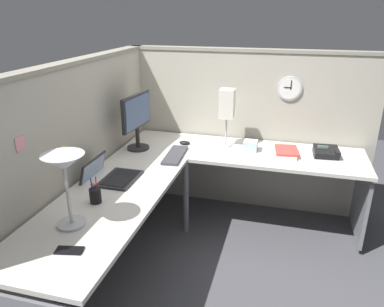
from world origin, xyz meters
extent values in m
plane|color=#47474C|center=(0.00, 0.00, 0.00)|extent=(6.80, 6.80, 0.00)
cube|color=#A8A393|center=(-0.36, 0.87, 0.78)|extent=(2.57, 0.10, 1.55)
cube|color=gray|center=(-0.36, 0.87, 1.56)|extent=(2.57, 0.12, 0.03)
cube|color=#A8A393|center=(0.87, -0.27, 0.78)|extent=(0.10, 2.37, 1.55)
cube|color=gray|center=(0.87, -0.27, 1.56)|extent=(0.12, 2.37, 0.03)
cube|color=beige|center=(-0.38, 0.47, 0.71)|extent=(2.35, 0.66, 0.03)
cube|color=beige|center=(0.47, -0.60, 0.71)|extent=(0.66, 1.49, 0.03)
cylinder|color=slate|center=(0.16, 0.16, 0.35)|extent=(0.05, 0.05, 0.70)
cube|color=slate|center=(0.47, -1.33, 0.35)|extent=(0.58, 0.03, 0.60)
cylinder|color=#232326|center=(0.27, 0.64, 0.74)|extent=(0.20, 0.20, 0.02)
cylinder|color=#232326|center=(0.27, 0.64, 0.84)|extent=(0.04, 0.04, 0.20)
cube|color=#232326|center=(0.27, 0.64, 1.08)|extent=(0.46, 0.07, 0.30)
cube|color=#384C72|center=(0.27, 0.62, 1.08)|extent=(0.42, 0.05, 0.26)
cube|color=#232326|center=(-0.38, 0.51, 0.74)|extent=(0.34, 0.24, 0.02)
cube|color=black|center=(-0.38, 0.51, 0.75)|extent=(0.29, 0.18, 0.00)
cube|color=#232326|center=(-0.38, 0.74, 0.77)|extent=(0.34, 0.07, 0.22)
cube|color=#99B2D1|center=(-0.38, 0.73, 0.77)|extent=(0.31, 0.05, 0.18)
cube|color=#38383D|center=(0.18, 0.26, 0.74)|extent=(0.44, 0.17, 0.02)
ellipsoid|color=black|center=(0.49, 0.26, 0.75)|extent=(0.06, 0.10, 0.03)
cylinder|color=#B7BABF|center=(-1.01, 0.52, 0.74)|extent=(0.17, 0.17, 0.02)
cylinder|color=#B7BABF|center=(-1.01, 0.52, 0.93)|extent=(0.02, 0.02, 0.38)
cone|color=#B7BABF|center=(-1.01, 0.52, 1.13)|extent=(0.24, 0.24, 0.09)
cylinder|color=black|center=(-0.74, 0.52, 0.78)|extent=(0.08, 0.08, 0.10)
cylinder|color=#1E1EB2|center=(-0.75, 0.53, 0.84)|extent=(0.01, 0.02, 0.13)
cylinder|color=#B21E1E|center=(-0.72, 0.51, 0.84)|extent=(0.01, 0.01, 0.13)
cylinder|color=#D8591E|center=(-0.73, 0.53, 0.85)|extent=(0.03, 0.03, 0.01)
cube|color=black|center=(-1.25, 0.39, 0.73)|extent=(0.10, 0.15, 0.01)
cube|color=black|center=(0.51, -0.99, 0.77)|extent=(0.20, 0.21, 0.10)
cube|color=#8CA58C|center=(0.51, -0.96, 0.80)|extent=(0.02, 0.09, 0.04)
cube|color=black|center=(0.52, -1.08, 0.79)|extent=(0.19, 0.05, 0.04)
cube|color=silver|center=(0.47, -0.66, 0.74)|extent=(0.28, 0.22, 0.02)
cube|color=#BF3F38|center=(0.48, -0.67, 0.76)|extent=(0.28, 0.22, 0.02)
cylinder|color=#B7BABF|center=(0.55, -0.12, 0.74)|extent=(0.11, 0.11, 0.01)
cylinder|color=#B7BABF|center=(0.55, -0.12, 0.87)|extent=(0.02, 0.02, 0.27)
cube|color=silver|center=(0.55, -0.12, 1.13)|extent=(0.13, 0.13, 0.26)
cube|color=silver|center=(0.49, -0.35, 0.78)|extent=(0.12, 0.12, 0.09)
cylinder|color=#B7BABF|center=(0.82, -0.64, 1.24)|extent=(0.03, 0.22, 0.22)
cylinder|color=white|center=(0.80, -0.64, 1.24)|extent=(0.00, 0.19, 0.19)
cube|color=black|center=(0.80, -0.62, 1.25)|extent=(0.00, 0.06, 0.01)
cube|color=black|center=(0.80, -0.65, 1.28)|extent=(0.00, 0.01, 0.08)
cube|color=#EAD84C|center=(-0.62, 0.82, 1.01)|extent=(0.10, 0.00, 0.07)
cube|color=pink|center=(-0.98, 0.82, 1.20)|extent=(0.08, 0.00, 0.08)
camera|label=1|loc=(-2.64, -0.65, 1.92)|focal=34.48mm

